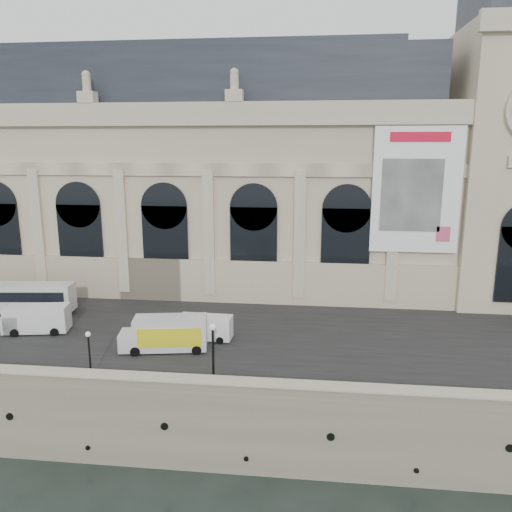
{
  "coord_description": "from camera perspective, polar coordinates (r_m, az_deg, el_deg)",
  "views": [
    {
      "loc": [
        12.28,
        -31.78,
        23.65
      ],
      "look_at": [
        6.24,
        22.0,
        11.52
      ],
      "focal_mm": 35.0,
      "sensor_mm": 36.0,
      "label": 1
    }
  ],
  "objects": [
    {
      "name": "lamp_left",
      "position": [
        40.67,
        -18.48,
        -10.78
      ],
      "size": [
        0.4,
        0.4,
        3.9
      ],
      "color": "black",
      "rests_on": "quay"
    },
    {
      "name": "clock_pavilion",
      "position": [
        63.54,
        26.94,
        11.09
      ],
      "size": [
        13.0,
        14.72,
        36.7
      ],
      "color": "beige",
      "rests_on": "quay"
    },
    {
      "name": "parapet",
      "position": [
        38.59,
        -13.26,
        -13.92
      ],
      "size": [
        160.0,
        1.4,
        1.21
      ],
      "color": "gray",
      "rests_on": "quay"
    },
    {
      "name": "box_truck",
      "position": [
        44.67,
        -10.29,
        -8.75
      ],
      "size": [
        7.79,
        3.67,
        3.02
      ],
      "color": "silver",
      "rests_on": "quay"
    },
    {
      "name": "museum",
      "position": [
        65.37,
        -9.95,
        9.0
      ],
      "size": [
        69.0,
        18.7,
        29.1
      ],
      "color": "beige",
      "rests_on": "quay"
    },
    {
      "name": "bus_left",
      "position": [
        58.46,
        -25.41,
        -4.3
      ],
      "size": [
        11.47,
        3.61,
        3.32
      ],
      "color": "silver",
      "rests_on": "quay"
    },
    {
      "name": "quay",
      "position": [
        70.97,
        -3.85,
        -4.31
      ],
      "size": [
        160.0,
        70.0,
        6.0
      ],
      "primitive_type": "cube",
      "color": "gray",
      "rests_on": "ground"
    },
    {
      "name": "ground",
      "position": [
        41.48,
        -13.06,
        -22.5
      ],
      "size": [
        260.0,
        260.0,
        0.0
      ],
      "primitive_type": "plane",
      "color": "black",
      "rests_on": "ground"
    },
    {
      "name": "street",
      "position": [
        50.57,
        -8.14,
        -7.9
      ],
      "size": [
        160.0,
        24.0,
        0.06
      ],
      "primitive_type": "cube",
      "color": "#2D2D2D",
      "rests_on": "quay"
    },
    {
      "name": "van_b",
      "position": [
        52.46,
        -24.06,
        -6.61
      ],
      "size": [
        6.25,
        3.29,
        2.65
      ],
      "color": "silver",
      "rests_on": "quay"
    },
    {
      "name": "van_c",
      "position": [
        46.77,
        -6.16,
        -8.11
      ],
      "size": [
        5.12,
        2.28,
        2.24
      ],
      "color": "white",
      "rests_on": "quay"
    },
    {
      "name": "lamp_right",
      "position": [
        38.03,
        -4.93,
        -11.11
      ],
      "size": [
        0.49,
        0.49,
        4.77
      ],
      "color": "black",
      "rests_on": "quay"
    }
  ]
}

